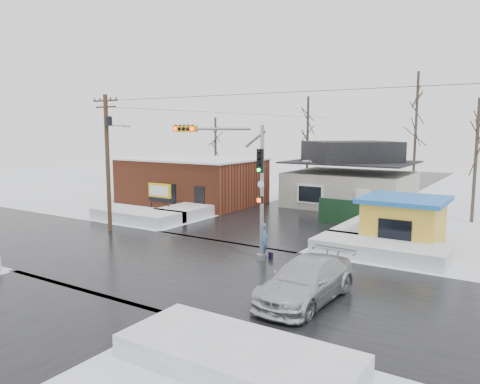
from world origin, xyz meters
The scene contains 22 objects.
ground centered at (0.00, 0.00, 0.00)m, with size 120.00×120.00×0.00m, color white.
road_ns centered at (0.00, 0.00, 0.01)m, with size 10.00×120.00×0.02m, color black.
road_ew centered at (0.00, 0.00, 0.01)m, with size 120.00×10.00×0.02m, color black.
snowbank_nw centered at (-9.00, 7.00, 0.40)m, with size 7.00×3.00×0.80m, color white.
snowbank_ne centered at (9.00, 7.00, 0.40)m, with size 7.00×3.00×0.80m, color white.
snowbank_se centered at (9.00, -7.00, 0.35)m, with size 7.00×3.00×0.70m, color white.
snowbank_nside_w centered at (-7.00, 12.00, 0.40)m, with size 3.00×8.00×0.80m, color white.
snowbank_nside_e centered at (7.00, 12.00, 0.40)m, with size 3.00×8.00×0.80m, color white.
traffic_signal centered at (2.43, 2.97, 4.54)m, with size 6.05×0.68×7.00m.
utility_pole centered at (-7.93, 3.50, 5.11)m, with size 3.15×0.44×9.00m.
brick_building centered at (-11.00, 15.99, 2.08)m, with size 12.20×8.20×4.12m.
marquee_sign centered at (-9.00, 9.49, 1.92)m, with size 2.20×0.21×2.55m.
house centered at (2.00, 22.00, 2.62)m, with size 10.40×8.40×5.76m.
kiosk centered at (9.50, 9.99, 1.46)m, with size 4.60×4.60×2.88m.
fence centered at (6.50, 14.00, 0.90)m, with size 8.00×0.12×1.80m, color black.
tree_far_left centered at (-4.00, 26.00, 7.95)m, with size 3.00×3.00×10.00m.
tree_far_mid centered at (6.00, 28.00, 9.54)m, with size 3.00×3.00×12.00m.
tree_far_right centered at (12.00, 20.00, 7.16)m, with size 3.00×3.00×9.00m.
tree_far_west centered at (-14.00, 24.00, 6.36)m, with size 3.00×3.00×8.00m.
pedestrian centered at (3.99, 3.26, 0.95)m, with size 0.69×0.46×1.90m, color #3F6DB0.
car centered at (8.43, -1.14, 0.83)m, with size 2.31×5.69×1.65m, color #BABDC2.
shopping_bag centered at (4.35, 3.36, 0.17)m, with size 0.28×0.12×0.35m, color black.
Camera 1 is at (15.90, -17.61, 6.83)m, focal length 35.00 mm.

